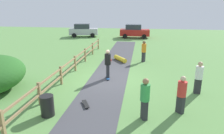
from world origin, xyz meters
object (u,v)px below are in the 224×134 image
(skater_riding, at_px, (108,63))
(parked_car_silver, at_px, (83,30))
(bystander_white, at_px, (199,76))
(bystander_red, at_px, (182,93))
(skater_fallen, at_px, (119,59))
(bystander_orange, at_px, (144,50))
(bystander_green, at_px, (145,97))
(parked_car_red, at_px, (134,31))
(trash_bin, at_px, (47,106))
(skateboard_loose, at_px, (86,104))

(skater_riding, relative_size, parked_car_silver, 0.42)
(bystander_white, bearing_deg, bystander_red, -119.30)
(skater_riding, bearing_deg, bystander_red, -44.40)
(parked_car_silver, bearing_deg, skater_riding, -69.10)
(skater_fallen, height_order, bystander_red, bystander_red)
(bystander_orange, relative_size, bystander_green, 0.99)
(skater_fallen, relative_size, bystander_red, 0.93)
(bystander_green, distance_m, parked_car_red, 22.03)
(skater_fallen, relative_size, parked_car_silver, 0.35)
(bystander_orange, xyz_separation_m, parked_car_silver, (-8.94, 13.08, -0.00))
(skater_riding, xyz_separation_m, skater_fallen, (0.25, 4.31, -0.86))
(bystander_orange, distance_m, parked_car_red, 13.16)
(bystander_white, bearing_deg, trash_bin, -154.28)
(trash_bin, relative_size, bystander_white, 0.52)
(bystander_white, height_order, parked_car_silver, parked_car_silver)
(trash_bin, bearing_deg, parked_car_red, 83.07)
(skater_fallen, relative_size, bystander_white, 0.90)
(bystander_green, xyz_separation_m, bystander_red, (1.54, 0.73, -0.05))
(parked_car_red, bearing_deg, bystander_orange, -84.38)
(bystander_white, height_order, bystander_red, bystander_white)
(trash_bin, bearing_deg, bystander_green, 4.55)
(bystander_white, bearing_deg, bystander_green, -133.31)
(bystander_red, bearing_deg, skater_fallen, 113.79)
(parked_car_silver, bearing_deg, bystander_green, -67.85)
(bystander_green, bearing_deg, skater_fallen, 102.87)
(bystander_white, xyz_separation_m, parked_car_silver, (-11.73, 19.02, 0.00))
(skater_fallen, relative_size, bystander_green, 0.88)
(skater_riding, relative_size, bystander_white, 1.07)
(skater_riding, distance_m, bystander_red, 5.30)
(skater_riding, bearing_deg, skater_fallen, 86.65)
(trash_bin, relative_size, skater_riding, 0.48)
(trash_bin, distance_m, bystander_green, 4.06)
(trash_bin, relative_size, bystander_orange, 0.52)
(skater_riding, height_order, bystander_green, skater_riding)
(skater_riding, bearing_deg, bystander_white, -16.43)
(bystander_orange, bearing_deg, parked_car_silver, 124.34)
(skater_riding, height_order, skateboard_loose, skater_riding)
(bystander_green, relative_size, bystander_red, 1.05)
(bystander_orange, relative_size, parked_car_silver, 0.39)
(skater_fallen, bearing_deg, parked_car_silver, 117.71)
(bystander_green, relative_size, parked_car_silver, 0.40)
(trash_bin, xyz_separation_m, skater_riding, (1.76, 4.76, 0.61))
(skater_riding, bearing_deg, parked_car_silver, 110.90)
(bystander_red, relative_size, parked_car_red, 0.40)
(bystander_green, bearing_deg, trash_bin, -175.45)
(bystander_orange, bearing_deg, trash_bin, -113.47)
(bystander_orange, distance_m, parked_car_silver, 15.85)
(bystander_orange, distance_m, bystander_white, 6.56)
(trash_bin, relative_size, bystander_red, 0.54)
(skater_riding, xyz_separation_m, parked_car_silver, (-6.70, 17.54, -0.10))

